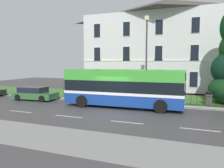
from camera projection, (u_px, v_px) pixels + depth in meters
ground_plane at (113, 110)px, 16.25m from camera, size 60.00×56.00×0.18m
georgian_townhouse at (165, 44)px, 29.04m from camera, size 19.44×10.16×11.71m
iron_verge_railing at (146, 97)px, 18.59m from camera, size 16.47×0.04×0.97m
single_decker_bus at (124, 87)px, 17.13m from camera, size 9.35×2.93×2.97m
parked_hatchback_00 at (35, 94)px, 20.54m from camera, size 4.16×2.12×1.23m
street_lamp_post at (146, 53)px, 19.03m from camera, size 0.36×0.24×7.43m
litter_bin at (209, 98)px, 17.34m from camera, size 0.56×0.56×1.11m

